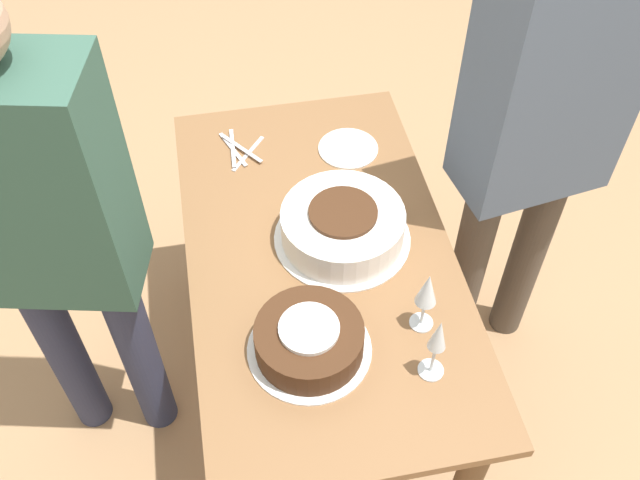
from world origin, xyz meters
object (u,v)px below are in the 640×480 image
Objects in this scene: cake_center_white at (343,226)px; person_watching at (540,125)px; wine_glass_near at (427,291)px; wine_glass_far at (438,339)px; cake_front_chocolate at (309,340)px; person_cutting at (47,227)px.

person_watching reaches higher than cake_center_white.
wine_glass_near is 0.13m from wine_glass_far.
person_cutting is at bearing -118.87° from cake_front_chocolate.
person_watching is (-0.08, 0.54, 0.20)m from cake_center_white.
person_cutting reaches higher than wine_glass_near.
person_cutting is (-0.31, -0.57, 0.17)m from cake_front_chocolate.
cake_front_chocolate is 0.67m from person_cutting.
cake_center_white is at bearing 14.02° from person_cutting.
wine_glass_near reaches higher than cake_center_white.
cake_front_chocolate is at bearing -24.45° from cake_center_white.
person_cutting is (-0.29, -0.85, 0.08)m from wine_glass_near.
wine_glass_near is (0.31, 0.13, 0.08)m from cake_center_white.
wine_glass_near is 0.57m from person_watching.
wine_glass_far is at bearing 42.14° from person_watching.
cake_center_white is 1.84× the size of wine_glass_far.
cake_front_chocolate is 0.30m from wine_glass_far.
wine_glass_far reaches higher than cake_center_white.
wine_glass_far is 0.94m from person_cutting.
person_watching is (-0.52, 0.42, 0.11)m from wine_glass_far.
wine_glass_near is at bearing 34.78° from person_watching.
person_cutting is 0.97× the size of person_watching.
wine_glass_far reaches higher than cake_front_chocolate.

